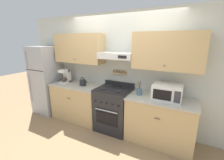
% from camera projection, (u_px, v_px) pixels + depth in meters
% --- Properties ---
extents(ground_plane, '(16.00, 16.00, 0.00)m').
position_uv_depth(ground_plane, '(107.00, 136.00, 3.17)').
color(ground_plane, '#937551').
extents(wall_back, '(5.20, 0.46, 2.55)m').
position_uv_depth(wall_back, '(119.00, 64.00, 3.32)').
color(wall_back, silver).
rests_on(wall_back, ground_plane).
extents(counter_left, '(1.30, 0.65, 0.91)m').
position_uv_depth(counter_left, '(78.00, 101.00, 3.79)').
color(counter_left, tan).
rests_on(counter_left, ground_plane).
extents(counter_right, '(1.25, 0.65, 0.91)m').
position_uv_depth(counter_right, '(159.00, 120.00, 2.89)').
color(counter_right, tan).
rests_on(counter_right, ground_plane).
extents(stove_range, '(0.73, 0.66, 1.04)m').
position_uv_depth(stove_range, '(113.00, 109.00, 3.32)').
color(stove_range, '#232326').
rests_on(stove_range, ground_plane).
extents(refrigerator, '(0.66, 0.69, 1.81)m').
position_uv_depth(refrigerator, '(47.00, 80.00, 4.10)').
color(refrigerator, '#ADAFB5').
rests_on(refrigerator, ground_plane).
extents(tea_kettle, '(0.20, 0.15, 0.21)m').
position_uv_depth(tea_kettle, '(83.00, 82.00, 3.57)').
color(tea_kettle, '#232326').
rests_on(tea_kettle, counter_left).
extents(coffee_maker, '(0.19, 0.26, 0.34)m').
position_uv_depth(coffee_maker, '(66.00, 76.00, 3.84)').
color(coffee_maker, white).
rests_on(coffee_maker, counter_left).
extents(microwave, '(0.51, 0.41, 0.28)m').
position_uv_depth(microwave, '(167.00, 92.00, 2.72)').
color(microwave, white).
rests_on(microwave, counter_right).
extents(utensil_crock, '(0.11, 0.11, 0.28)m').
position_uv_depth(utensil_crock, '(139.00, 91.00, 2.95)').
color(utensil_crock, slate).
rests_on(utensil_crock, counter_right).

